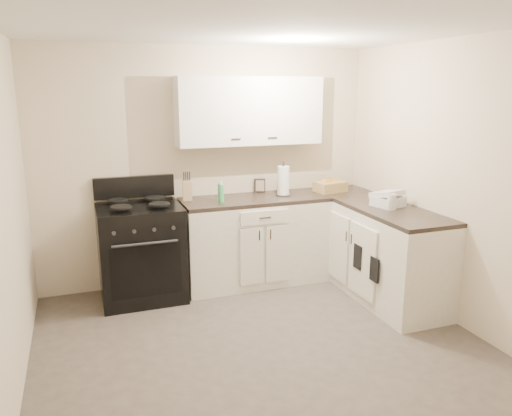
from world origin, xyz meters
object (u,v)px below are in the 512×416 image
object	(u,v)px
knife_block	(187,190)
countertop_grill	(388,201)
stove	(141,254)
wicker_basket	(330,187)
paper_towel	(283,181)

from	to	relation	value
knife_block	countertop_grill	world-z (taller)	knife_block
stove	wicker_basket	world-z (taller)	wicker_basket
stove	countertop_grill	xyz separation A→B (m)	(2.32, -0.78, 0.53)
countertop_grill	paper_towel	bearing A→B (deg)	117.43
stove	paper_towel	distance (m)	1.68
stove	wicker_basket	bearing A→B (deg)	1.13
wicker_basket	knife_block	bearing A→B (deg)	176.33
paper_towel	stove	bearing A→B (deg)	-178.30
paper_towel	wicker_basket	distance (m)	0.58
stove	knife_block	bearing A→B (deg)	15.69
paper_towel	wicker_basket	world-z (taller)	paper_towel
knife_block	paper_towel	world-z (taller)	paper_towel
stove	knife_block	size ratio (longest dim) A/B	4.69
knife_block	wicker_basket	size ratio (longest dim) A/B	0.63
knife_block	stove	bearing A→B (deg)	-155.80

